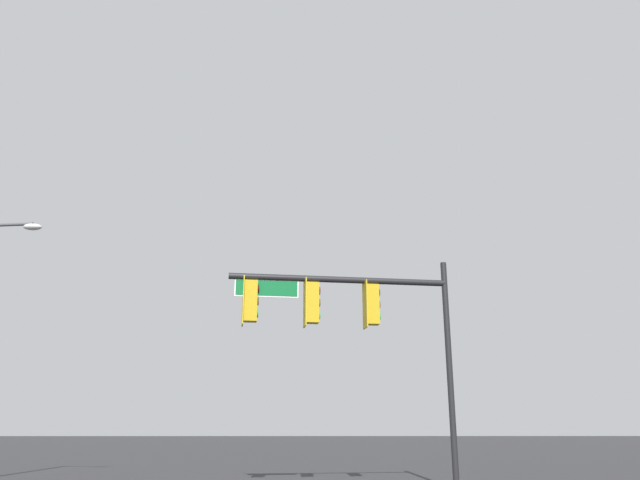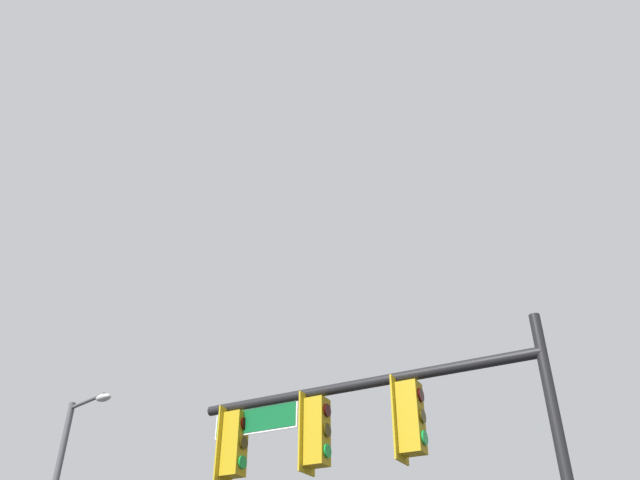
% 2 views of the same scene
% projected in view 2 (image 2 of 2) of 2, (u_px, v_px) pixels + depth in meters
% --- Properties ---
extents(signal_pole_near, '(6.08, 1.03, 6.03)m').
position_uv_depth(signal_pole_near, '(361.00, 436.00, 9.89)').
color(signal_pole_near, black).
rests_on(signal_pole_near, ground_plane).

